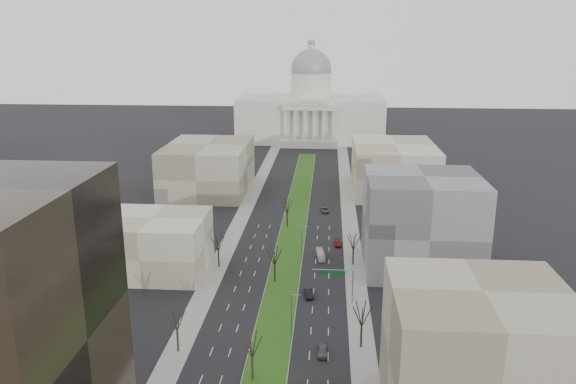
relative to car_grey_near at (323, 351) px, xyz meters
The scene contains 25 objects.
ground 71.64m from the car_grey_near, 97.98° to the left, with size 600.00×600.00×0.00m, color black.
median 70.64m from the car_grey_near, 98.09° to the left, with size 8.00×222.03×0.20m.
sidewalk_left 53.52m from the car_grey_near, 120.85° to the left, with size 5.00×330.00×0.15m, color gray.
sidewalk_right 46.57m from the car_grey_near, 80.66° to the left, with size 5.00×330.00×0.15m, color gray.
capitol 221.30m from the car_grey_near, 92.58° to the left, with size 80.00×46.00×55.00m.
building_beige_left 56.34m from the car_grey_near, 140.07° to the left, with size 26.00×22.00×14.00m, color tan.
building_tan_right 30.44m from the car_grey_near, 36.49° to the right, with size 26.00×24.00×22.00m, color gray.
building_grey_right 50.48m from the car_grey_near, 60.74° to the left, with size 28.00×26.00×24.00m, color #5A5C5F.
building_far_left 119.98m from the car_grey_near, 112.05° to the left, with size 30.00×40.00×18.00m, color gray.
building_far_right 118.90m from the car_grey_near, 77.81° to the left, with size 30.00×40.00×18.00m, color tan.
tree_left_mid 27.86m from the car_grey_near, behind, with size 5.40×5.40×9.72m.
tree_left_far 47.85m from the car_grey_near, 124.87° to the left, with size 5.28×5.28×9.50m.
tree_right_mid 10.08m from the car_grey_near, 22.08° to the left, with size 5.52×5.52×9.94m.
tree_right_far 43.93m from the car_grey_near, 80.41° to the left, with size 5.04×5.04×9.07m.
tree_median_a 16.22m from the car_grey_near, 142.83° to the right, with size 5.40×5.40×9.72m.
tree_median_b 33.74m from the car_grey_near, 111.10° to the left, with size 5.40×5.40×9.72m.
tree_median_c 72.21m from the car_grey_near, 99.56° to the left, with size 5.40×5.40×9.72m.
streetlamp_median_b 9.46m from the car_grey_near, 136.12° to the left, with size 1.90×0.20×9.16m.
streetlamp_median_c 46.53m from the car_grey_near, 97.66° to the left, with size 1.90×0.20×9.16m.
mast_arm_signs 21.92m from the car_grey_near, 80.40° to the left, with size 9.12×0.24×8.09m.
car_grey_near is the anchor object (origin of this frame).
car_black 24.28m from the car_grey_near, 98.29° to the left, with size 1.76×5.05×1.66m, color black.
car_red 56.57m from the car_grey_near, 86.50° to the left, with size 1.87×4.61×1.34m, color maroon.
car_grey_far 87.41m from the car_grey_near, 90.30° to the left, with size 2.36×5.11×1.42m, color #474A4E.
box_van 46.91m from the car_grey_near, 91.43° to the left, with size 1.73×7.41×2.07m, color white.
Camera 1 is at (10.27, -43.78, 57.71)m, focal length 35.00 mm.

